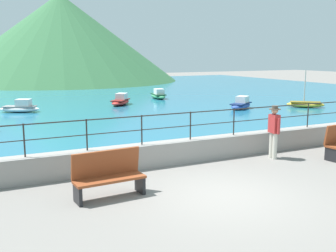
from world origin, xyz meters
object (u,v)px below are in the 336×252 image
(boat_4, at_px, (121,101))
(boat_7, at_px, (305,104))
(boat_2, at_px, (20,108))
(person_walking, at_px, (274,129))
(bench_main, at_px, (108,174))
(boat_1, at_px, (241,104))
(boat_3, at_px, (158,95))

(boat_4, xyz_separation_m, boat_7, (10.08, -6.44, -0.06))
(boat_2, bearing_deg, person_walking, -66.95)
(bench_main, height_order, boat_1, bench_main)
(boat_2, xyz_separation_m, boat_4, (6.40, 0.66, 0.00))
(boat_1, xyz_separation_m, boat_3, (-2.18, 7.49, 0.00))
(bench_main, height_order, boat_7, boat_7)
(bench_main, relative_size, boat_7, 0.74)
(person_walking, xyz_separation_m, boat_3, (4.07, 17.67, -0.65))
(boat_2, bearing_deg, bench_main, -89.14)
(boat_1, bearing_deg, boat_2, 160.43)
(boat_2, bearing_deg, boat_4, 5.91)
(boat_7, bearing_deg, bench_main, -148.58)
(boat_3, bearing_deg, person_walking, -102.97)
(bench_main, distance_m, boat_1, 16.64)
(bench_main, distance_m, person_walking, 6.09)
(person_walking, xyz_separation_m, boat_2, (-6.22, 14.61, -0.65))
(person_walking, xyz_separation_m, boat_1, (6.25, 10.18, -0.65))
(boat_1, bearing_deg, bench_main, -137.35)
(boat_3, bearing_deg, bench_main, -118.19)
(boat_3, relative_size, boat_7, 1.02)
(person_walking, height_order, boat_4, person_walking)
(boat_4, bearing_deg, boat_2, -174.09)
(person_walking, height_order, boat_7, boat_7)
(boat_2, height_order, boat_3, same)
(person_walking, relative_size, boat_2, 0.71)
(person_walking, bearing_deg, boat_4, 89.31)
(boat_1, xyz_separation_m, boat_7, (4.02, -1.34, -0.06))
(person_walking, height_order, boat_1, person_walking)
(person_walking, bearing_deg, bench_main, -169.69)
(boat_7, bearing_deg, boat_3, 125.08)
(bench_main, xyz_separation_m, boat_1, (12.23, 11.27, -0.23))
(bench_main, xyz_separation_m, boat_2, (-0.24, 15.70, -0.23))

